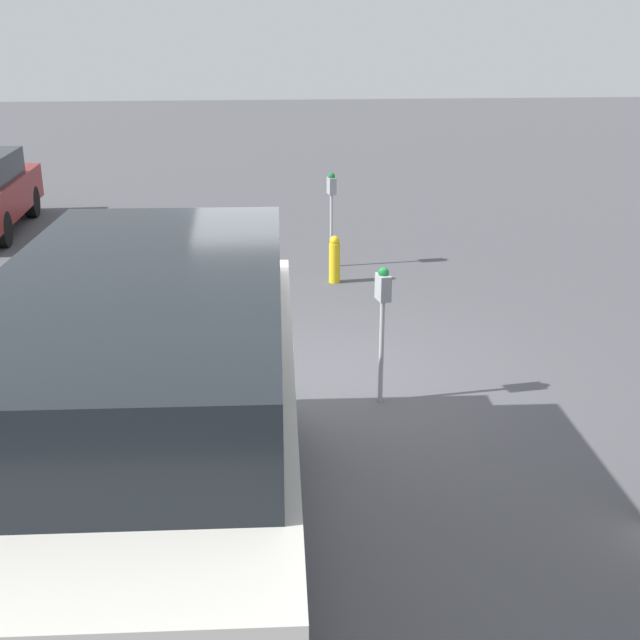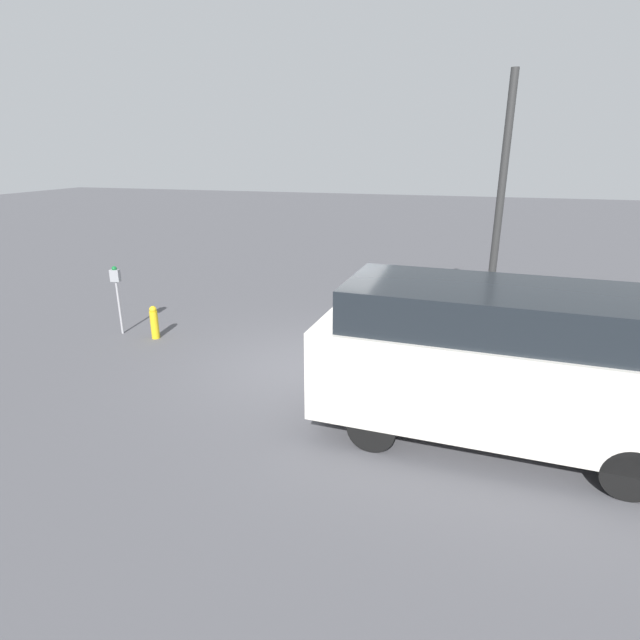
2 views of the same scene
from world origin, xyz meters
name	(u,v)px [view 2 (image 2 of 2)]	position (x,y,z in m)	size (l,w,h in m)	color
ground_plane	(311,369)	(0.00, 0.00, 0.00)	(80.00, 80.00, 0.00)	#4C4C51
parking_meter_near	(346,308)	(0.52, 0.58, 1.07)	(0.21, 0.14, 1.45)	#9E9EA3
parking_meter_far	(116,284)	(-4.63, 0.66, 1.13)	(0.21, 0.14, 1.53)	#9E9EA3
lamp_post	(493,267)	(3.14, 2.47, 1.62)	(0.44, 0.44, 5.31)	beige
parked_van	(497,359)	(3.12, -1.47, 1.18)	(5.02, 2.19, 2.19)	beige
fire_hydrant	(154,322)	(-3.74, 0.60, 0.36)	(0.17, 0.17, 0.73)	gold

